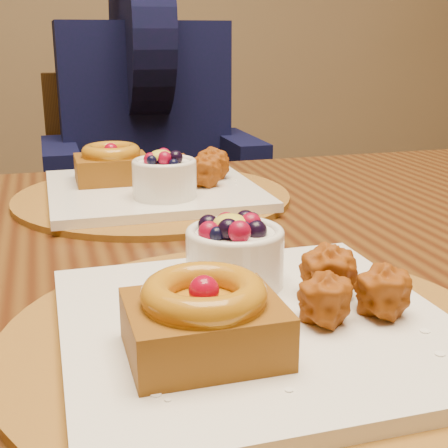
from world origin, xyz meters
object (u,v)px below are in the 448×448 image
at_px(dining_table, 190,315).
at_px(place_setting_near, 252,314).
at_px(diner, 142,99).
at_px(place_setting_far, 151,185).
at_px(chair_far, 141,245).

bearing_deg(dining_table, place_setting_near, -90.55).
relative_size(dining_table, diner, 2.06).
bearing_deg(dining_table, place_setting_far, 90.57).
height_order(place_setting_near, chair_far, chair_far).
relative_size(dining_table, chair_far, 1.80).
bearing_deg(diner, place_setting_near, -91.67).
bearing_deg(diner, place_setting_far, -94.88).
distance_m(place_setting_far, chair_far, 0.65).
xyz_separation_m(place_setting_far, diner, (0.09, 0.66, 0.05)).
relative_size(dining_table, place_setting_far, 4.21).
height_order(dining_table, diner, diner).
distance_m(dining_table, chair_far, 0.82).
distance_m(dining_table, place_setting_far, 0.24).
bearing_deg(chair_far, dining_table, -87.15).
bearing_deg(place_setting_far, chair_far, 83.43).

